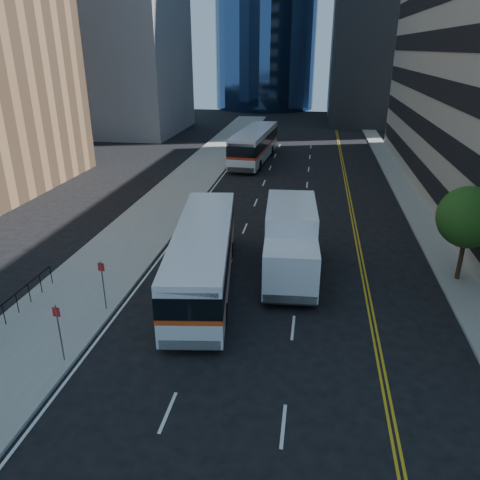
# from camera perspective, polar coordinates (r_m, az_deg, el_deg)

# --- Properties ---
(ground) EXTENTS (160.00, 160.00, 0.00)m
(ground) POSITION_cam_1_polar(r_m,az_deg,el_deg) (19.95, 4.69, -13.56)
(ground) COLOR black
(ground) RESTS_ON ground
(sidewalk_west) EXTENTS (5.00, 90.00, 0.15)m
(sidewalk_west) POSITION_cam_1_polar(r_m,az_deg,el_deg) (44.26, -6.33, 7.06)
(sidewalk_west) COLOR gray
(sidewalk_west) RESTS_ON ground
(sidewalk_east) EXTENTS (2.00, 90.00, 0.15)m
(sidewalk_east) POSITION_cam_1_polar(r_m,az_deg,el_deg) (43.49, 19.45, 5.63)
(sidewalk_east) COLOR gray
(sidewalk_east) RESTS_ON ground
(midrise_west) EXTENTS (18.00, 18.00, 35.00)m
(midrise_west) POSITION_cam_1_polar(r_m,az_deg,el_deg) (74.27, -15.55, 26.18)
(midrise_west) COLOR gray
(midrise_west) RESTS_ON ground
(street_tree) EXTENTS (3.20, 3.20, 5.10)m
(street_tree) POSITION_cam_1_polar(r_m,az_deg,el_deg) (26.68, 26.12, 2.49)
(street_tree) COLOR #332114
(street_tree) RESTS_ON sidewalk_east
(bus_front) EXTENTS (4.42, 12.82, 3.24)m
(bus_front) POSITION_cam_1_polar(r_m,az_deg,el_deg) (24.26, -4.49, -1.81)
(bus_front) COLOR white
(bus_front) RESTS_ON ground
(bus_rear) EXTENTS (3.84, 13.53, 3.45)m
(bus_rear) POSITION_cam_1_polar(r_m,az_deg,el_deg) (52.23, 1.77, 11.57)
(bus_rear) COLOR silver
(bus_rear) RESTS_ON ground
(box_truck) EXTENTS (3.18, 7.99, 3.75)m
(box_truck) POSITION_cam_1_polar(r_m,az_deg,el_deg) (25.49, 6.18, -0.14)
(box_truck) COLOR white
(box_truck) RESTS_ON ground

